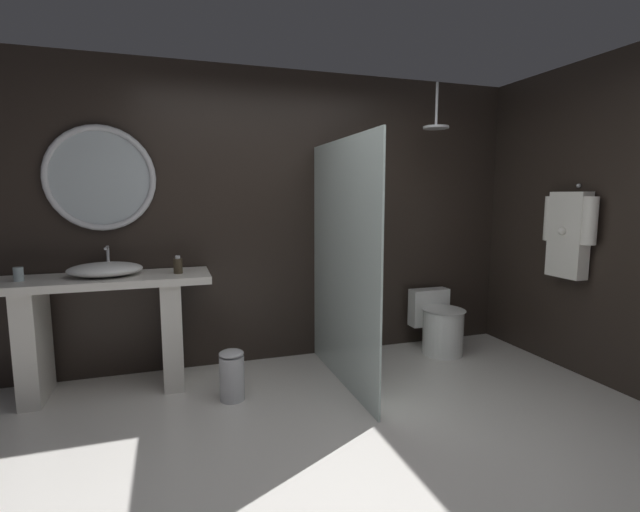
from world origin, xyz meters
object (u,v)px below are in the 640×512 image
(tumbler_cup, at_px, (19,274))
(hanging_bathrobe, at_px, (569,231))
(vessel_sink, at_px, (105,269))
(waste_bin, at_px, (232,375))
(soap_dispenser, at_px, (178,266))
(rain_shower_head, at_px, (436,123))
(toilet, at_px, (439,325))
(round_wall_mirror, at_px, (100,178))

(tumbler_cup, distance_m, hanging_bathrobe, 4.28)
(vessel_sink, xyz_separation_m, tumbler_cup, (-0.56, -0.04, -0.00))
(waste_bin, bearing_deg, hanging_bathrobe, -6.36)
(tumbler_cup, distance_m, soap_dispenser, 1.09)
(hanging_bathrobe, bearing_deg, rain_shower_head, 140.42)
(tumbler_cup, xyz_separation_m, soap_dispenser, (1.09, -0.02, 0.01))
(rain_shower_head, distance_m, toilet, 1.88)
(rain_shower_head, xyz_separation_m, waste_bin, (-1.91, -0.40, -1.95))
(vessel_sink, bearing_deg, round_wall_mirror, 95.72)
(hanging_bathrobe, relative_size, toilet, 1.35)
(round_wall_mirror, xyz_separation_m, toilet, (2.93, -0.29, -1.37))
(round_wall_mirror, xyz_separation_m, hanging_bathrobe, (3.66, -1.03, -0.43))
(tumbler_cup, distance_m, toilet, 3.54)
(vessel_sink, xyz_separation_m, soap_dispenser, (0.53, -0.05, 0.01))
(soap_dispenser, height_order, round_wall_mirror, round_wall_mirror)
(toilet, bearing_deg, waste_bin, -168.11)
(vessel_sink, height_order, waste_bin, vessel_sink)
(tumbler_cup, xyz_separation_m, toilet, (3.47, -0.02, -0.68))
(waste_bin, bearing_deg, round_wall_mirror, 141.07)
(rain_shower_head, bearing_deg, waste_bin, -168.18)
(vessel_sink, xyz_separation_m, round_wall_mirror, (-0.02, 0.23, 0.69))
(soap_dispenser, bearing_deg, vessel_sink, 174.30)
(toilet, bearing_deg, round_wall_mirror, 174.31)
(tumbler_cup, distance_m, waste_bin, 1.68)
(round_wall_mirror, xyz_separation_m, rain_shower_head, (2.80, -0.32, 0.50))
(vessel_sink, height_order, rain_shower_head, rain_shower_head)
(soap_dispenser, relative_size, round_wall_mirror, 0.17)
(tumbler_cup, bearing_deg, waste_bin, -17.59)
(soap_dispenser, bearing_deg, hanging_bathrobe, -13.49)
(soap_dispenser, relative_size, rain_shower_head, 0.35)
(round_wall_mirror, bearing_deg, vessel_sink, -84.28)
(hanging_bathrobe, distance_m, toilet, 1.40)
(vessel_sink, xyz_separation_m, rain_shower_head, (2.78, -0.09, 1.19))
(vessel_sink, bearing_deg, soap_dispenser, -5.70)
(hanging_bathrobe, height_order, waste_bin, hanging_bathrobe)
(tumbler_cup, height_order, waste_bin, tumbler_cup)
(vessel_sink, relative_size, toilet, 0.93)
(rain_shower_head, relative_size, hanging_bathrobe, 0.51)
(soap_dispenser, height_order, rain_shower_head, rain_shower_head)
(soap_dispenser, height_order, hanging_bathrobe, hanging_bathrobe)
(soap_dispenser, bearing_deg, rain_shower_head, -0.96)
(vessel_sink, relative_size, tumbler_cup, 5.36)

